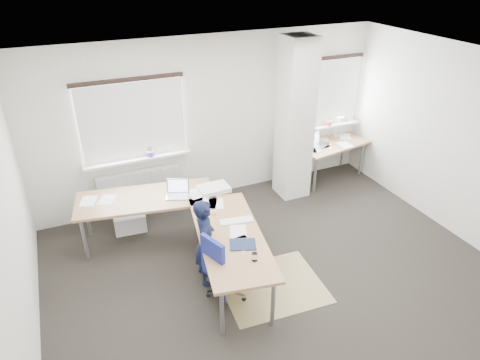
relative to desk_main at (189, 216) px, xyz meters
name	(u,v)px	position (x,y,z in m)	size (l,w,h in m)	color
ground	(278,277)	(0.94, -0.90, -0.69)	(6.00, 6.00, 0.00)	black
room_shell	(280,145)	(1.13, -0.45, 1.05)	(6.04, 5.04, 2.82)	beige
floor_mat	(272,286)	(0.78, -1.03, -0.69)	(1.31, 1.10, 0.01)	#998653
white_crate	(130,222)	(-0.67, 1.04, -0.55)	(0.48, 0.34, 0.29)	white
desk_main	(189,216)	(0.00, 0.00, 0.00)	(2.40, 2.98, 0.96)	olive
desk_side	(331,145)	(3.19, 1.25, -0.01)	(1.50, 0.93, 1.22)	olive
task_chair	(225,280)	(0.14, -0.95, -0.42)	(0.57, 0.56, 0.99)	navy
person	(206,242)	(0.05, -0.55, -0.08)	(0.45, 0.29, 1.23)	black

